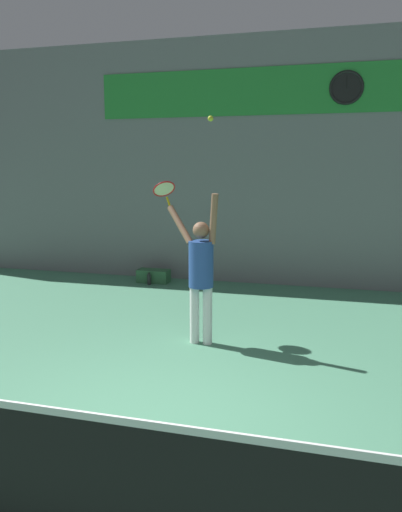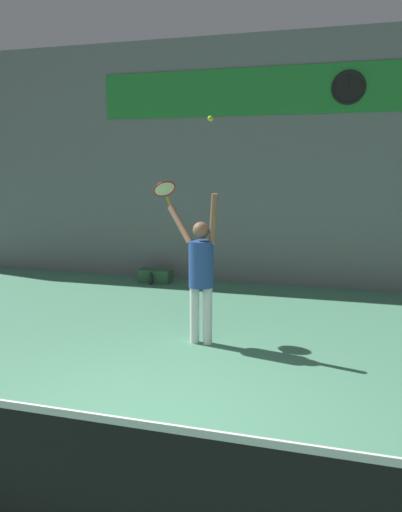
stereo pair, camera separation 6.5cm
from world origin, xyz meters
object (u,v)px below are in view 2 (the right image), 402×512
tennis_player (201,269)px  equipment_bag (155,276)px  scoreboard_clock (349,87)px  tennis_racket (165,190)px  water_bottle (151,279)px  tennis_ball (211,118)px

tennis_player → equipment_bag: size_ratio=3.11×
scoreboard_clock → tennis_player: scoreboard_clock is taller
scoreboard_clock → tennis_racket: scoreboard_clock is taller
tennis_racket → water_bottle: size_ratio=1.64×
tennis_ball → water_bottle: (-2.12, 3.20, -2.91)m
scoreboard_clock → tennis_racket: (-2.50, -3.29, -1.80)m
scoreboard_clock → tennis_player: bearing=-115.9°
scoreboard_clock → equipment_bag: (-3.77, -0.44, -3.76)m
scoreboard_clock → tennis_ball: size_ratio=8.97×
tennis_ball → tennis_player: bearing=145.3°
scoreboard_clock → water_bottle: bearing=-169.9°
scoreboard_clock → tennis_racket: bearing=-127.3°
tennis_racket → equipment_bag: 3.68m
tennis_player → equipment_bag: bearing=120.3°
scoreboard_clock → tennis_ball: bearing=-113.3°
tennis_player → water_bottle: 3.77m
tennis_racket → tennis_player: bearing=-35.2°
tennis_player → water_bottle: size_ratio=8.06×
tennis_player → tennis_ball: size_ratio=29.33×
water_bottle → tennis_racket: bearing=-63.9°
tennis_racket → equipment_bag: size_ratio=0.63×
scoreboard_clock → tennis_player: (-1.83, -3.76, -2.84)m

